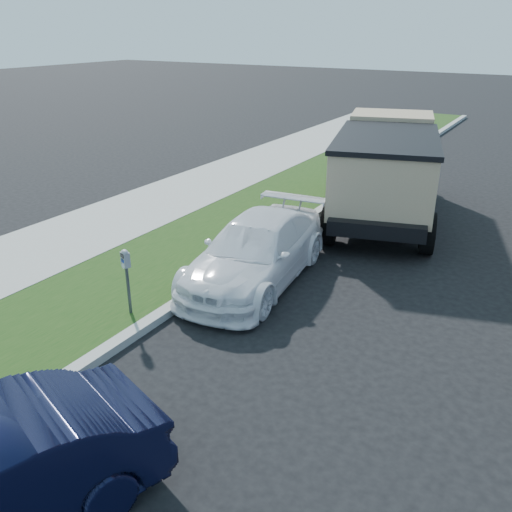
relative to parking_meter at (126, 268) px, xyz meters
The scene contains 5 objects.
ground 3.32m from the parking_meter, 13.12° to the left, with size 120.00×120.00×0.00m, color black.
streetside 3.81m from the parking_meter, 132.52° to the left, with size 6.12×50.00×0.15m.
parking_meter is the anchor object (origin of this frame).
white_wagon 2.89m from the parking_meter, 66.17° to the left, with size 1.88×4.62×1.34m, color white.
dump_truck 8.44m from the parking_meter, 76.01° to the left, with size 4.09×6.96×2.57m.
Camera 1 is at (3.40, -7.09, 5.03)m, focal length 38.00 mm.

